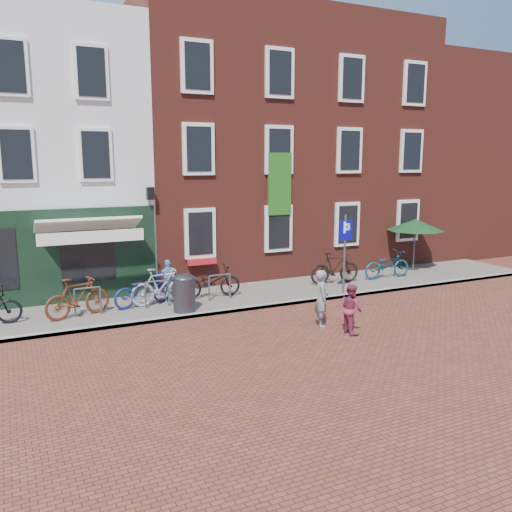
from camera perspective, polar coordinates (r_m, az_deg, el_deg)
name	(u,v)px	position (r m, az deg, el deg)	size (l,w,h in m)	color
ground	(219,315)	(15.55, -4.01, -6.32)	(80.00, 80.00, 0.00)	brown
sidewalk	(231,297)	(17.24, -2.74, -4.47)	(24.00, 3.00, 0.10)	slate
building_stucco	(14,158)	(20.89, -24.67, 9.54)	(8.00, 8.00, 9.00)	silver
building_brick_mid	(200,146)	(22.17, -6.02, 11.69)	(6.00, 8.00, 10.00)	maroon
building_brick_right	(325,148)	(24.82, 7.43, 11.51)	(6.00, 8.00, 10.00)	maroon
filler_right	(432,159)	(28.85, 18.49, 9.90)	(7.00, 8.00, 9.00)	maroon
litter_bin	(184,291)	(15.49, -7.76, -3.73)	(0.65, 0.65, 1.19)	#363639
parking_sign	(345,242)	(17.47, 9.57, 1.48)	(0.50, 0.08, 2.61)	#4C4C4F
parasol	(415,223)	(22.01, 16.81, 3.45)	(2.27, 2.27, 2.13)	#4C4C4F
woman	(322,298)	(14.40, 7.11, -4.54)	(0.56, 0.37, 1.55)	gray
boy	(351,309)	(13.96, 10.24, -5.61)	(0.64, 0.50, 1.31)	maroon
cafe_person	(168,281)	(16.62, -9.42, -2.64)	(0.78, 0.32, 1.32)	#6D93CA
bicycle_1	(78,297)	(15.62, -18.67, -4.24)	(0.53, 1.89, 1.14)	#5A2816
bicycle_2	(143,289)	(16.31, -12.04, -3.51)	(0.68, 1.95, 1.02)	navy
bicycle_3	(161,286)	(16.35, -10.21, -3.21)	(0.53, 1.89, 1.14)	#A6A6A9
bicycle_4	(211,282)	(16.97, -4.91, -2.79)	(0.68, 1.95, 1.02)	black
bicycle_5	(335,268)	(19.01, 8.49, -1.27)	(0.53, 1.89, 1.14)	black
bicycle_6	(387,265)	(20.25, 13.94, -0.91)	(0.68, 1.95, 1.02)	#0A3E4F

